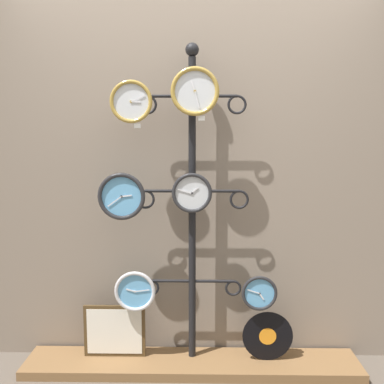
% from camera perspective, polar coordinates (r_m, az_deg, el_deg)
% --- Properties ---
extents(shop_wall, '(4.40, 0.04, 2.80)m').
position_cam_1_polar(shop_wall, '(3.02, 0.07, 4.68)').
color(shop_wall, gray).
rests_on(shop_wall, ground_plane).
extents(low_shelf, '(2.20, 0.36, 0.06)m').
position_cam_1_polar(low_shelf, '(3.18, -0.00, -21.02)').
color(low_shelf, brown).
rests_on(low_shelf, ground_plane).
extents(display_stand, '(0.73, 0.41, 2.10)m').
position_cam_1_polar(display_stand, '(2.96, 0.02, -7.51)').
color(display_stand, black).
rests_on(display_stand, ground_plane).
extents(clock_top_left, '(0.26, 0.04, 0.26)m').
position_cam_1_polar(clock_top_left, '(2.80, -7.74, 11.30)').
color(clock_top_left, silver).
extents(clock_top_center, '(0.30, 0.04, 0.30)m').
position_cam_1_polar(clock_top_center, '(2.77, 0.38, 12.67)').
color(clock_top_center, silver).
extents(clock_middle_left, '(0.30, 0.04, 0.30)m').
position_cam_1_polar(clock_middle_left, '(2.84, -8.94, -0.55)').
color(clock_middle_left, '#60A8DB').
extents(clock_middle_center, '(0.25, 0.04, 0.25)m').
position_cam_1_polar(clock_middle_center, '(2.80, -0.07, -0.12)').
color(clock_middle_center, silver).
extents(clock_bottom_left, '(0.27, 0.04, 0.27)m').
position_cam_1_polar(clock_bottom_left, '(2.98, -7.24, -12.38)').
color(clock_bottom_left, '#60A8DB').
extents(clock_bottom_right, '(0.23, 0.04, 0.23)m').
position_cam_1_polar(clock_bottom_right, '(2.97, 8.55, -12.57)').
color(clock_bottom_right, '#60A8DB').
extents(vinyl_record, '(0.33, 0.01, 0.33)m').
position_cam_1_polar(vinyl_record, '(3.13, 9.58, -17.61)').
color(vinyl_record, black).
rests_on(vinyl_record, low_shelf).
extents(picture_frame, '(0.41, 0.02, 0.35)m').
position_cam_1_polar(picture_frame, '(3.18, -9.80, -17.00)').
color(picture_frame, '#4C381E').
rests_on(picture_frame, low_shelf).
extents(price_tag_upper, '(0.04, 0.00, 0.03)m').
position_cam_1_polar(price_tag_upper, '(2.79, -6.96, 8.36)').
color(price_tag_upper, white).
extents(price_tag_mid, '(0.04, 0.00, 0.03)m').
position_cam_1_polar(price_tag_mid, '(2.76, 1.22, 9.35)').
color(price_tag_mid, white).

